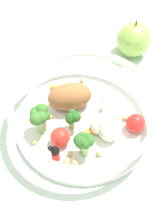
# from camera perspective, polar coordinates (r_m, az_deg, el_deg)

# --- Properties ---
(ground_plane) EXTENTS (2.40, 2.40, 0.00)m
(ground_plane) POSITION_cam_1_polar(r_m,az_deg,el_deg) (0.57, -0.89, -0.75)
(ground_plane) COLOR silver
(food_container) EXTENTS (0.25, 0.25, 0.07)m
(food_container) POSITION_cam_1_polar(r_m,az_deg,el_deg) (0.53, 0.37, -0.24)
(food_container) COLOR white
(food_container) RESTS_ON ground_plane
(loose_apple) EXTENTS (0.07, 0.07, 0.08)m
(loose_apple) POSITION_cam_1_polar(r_m,az_deg,el_deg) (0.67, 9.09, 12.99)
(loose_apple) COLOR #8CB74C
(loose_apple) RESTS_ON ground_plane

